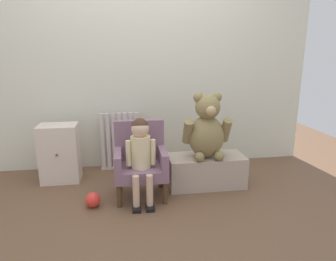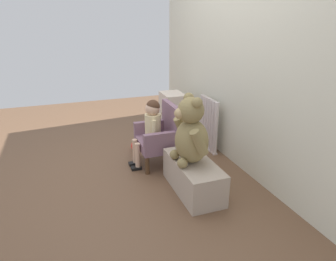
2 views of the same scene
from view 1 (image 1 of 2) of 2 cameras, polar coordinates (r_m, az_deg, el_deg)
name	(u,v)px [view 1 (image 1 of 2)]	position (r m, az deg, el deg)	size (l,w,h in m)	color
ground_plane	(152,217)	(2.46, -3.14, -16.19)	(6.00, 6.00, 0.00)	brown
back_wall	(140,58)	(3.33, -5.45, 13.51)	(3.80, 0.05, 2.40)	beige
radiator	(120,141)	(3.33, -9.13, -2.07)	(0.43, 0.05, 0.63)	silver
small_dresser	(60,153)	(3.18, -19.89, -4.07)	(0.37, 0.29, 0.58)	beige
child_armchair	(140,160)	(2.70, -5.28, -5.66)	(0.45, 0.40, 0.67)	slate
child_figure	(141,148)	(2.55, -5.22, -3.39)	(0.25, 0.35, 0.73)	beige
low_bench	(206,171)	(2.95, 7.24, -7.58)	(0.73, 0.33, 0.30)	tan
large_teddy_bear	(207,129)	(2.79, 7.39, 0.20)	(0.45, 0.31, 0.61)	olive
toy_ball	(93,200)	(2.65, -14.12, -12.69)	(0.13, 0.13, 0.13)	red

